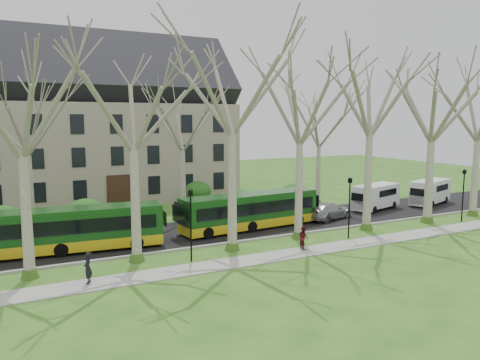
% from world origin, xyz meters
% --- Properties ---
extents(ground, '(120.00, 120.00, 0.00)m').
position_xyz_m(ground, '(0.00, 0.00, 0.00)').
color(ground, '#305B1A').
rests_on(ground, ground).
extents(sidewalk, '(70.00, 2.00, 0.06)m').
position_xyz_m(sidewalk, '(0.00, -2.50, 0.03)').
color(sidewalk, gray).
rests_on(sidewalk, ground).
extents(road, '(80.00, 8.00, 0.06)m').
position_xyz_m(road, '(0.00, 5.50, 0.03)').
color(road, black).
rests_on(road, ground).
extents(curb, '(80.00, 0.25, 0.14)m').
position_xyz_m(curb, '(0.00, 1.50, 0.07)').
color(curb, '#A5A39E').
rests_on(curb, ground).
extents(building, '(26.50, 12.20, 16.00)m').
position_xyz_m(building, '(-6.00, 24.00, 8.07)').
color(building, gray).
rests_on(building, ground).
extents(tree_row_verge, '(49.00, 7.00, 14.00)m').
position_xyz_m(tree_row_verge, '(0.00, 0.30, 7.00)').
color(tree_row_verge, gray).
rests_on(tree_row_verge, ground).
extents(tree_row_far, '(33.00, 7.00, 12.00)m').
position_xyz_m(tree_row_far, '(-1.33, 11.00, 6.00)').
color(tree_row_far, gray).
rests_on(tree_row_far, ground).
extents(lamp_row, '(36.22, 0.22, 4.30)m').
position_xyz_m(lamp_row, '(-0.00, -1.00, 2.57)').
color(lamp_row, black).
rests_on(lamp_row, ground).
extents(hedges, '(30.60, 8.60, 2.00)m').
position_xyz_m(hedges, '(-4.67, 14.00, 1.00)').
color(hedges, '#194F16').
rests_on(hedges, ground).
extents(bus_lead, '(11.68, 3.47, 2.88)m').
position_xyz_m(bus_lead, '(-12.17, 4.36, 1.50)').
color(bus_lead, '#144615').
rests_on(bus_lead, road).
extents(bus_follow, '(11.41, 3.28, 2.81)m').
position_xyz_m(bus_follow, '(1.06, 4.64, 1.47)').
color(bus_follow, '#144615').
rests_on(bus_follow, road).
extents(sedan, '(5.30, 3.34, 1.43)m').
position_xyz_m(sedan, '(8.59, 4.68, 0.78)').
color(sedan, '#A8A8AD').
rests_on(sedan, road).
extents(van_a, '(5.70, 3.33, 2.34)m').
position_xyz_m(van_a, '(15.15, 6.03, 1.23)').
color(van_a, white).
rests_on(van_a, road).
extents(van_b, '(5.88, 3.74, 2.41)m').
position_xyz_m(van_b, '(21.88, 5.63, 1.27)').
color(van_b, white).
rests_on(van_b, road).
extents(pedestrian_a, '(0.59, 0.71, 1.66)m').
position_xyz_m(pedestrian_a, '(-12.16, -2.27, 0.89)').
color(pedestrian_a, black).
rests_on(pedestrian_a, sidewalk).
extents(pedestrian_b, '(0.65, 0.79, 1.50)m').
position_xyz_m(pedestrian_b, '(1.39, -2.01, 0.81)').
color(pedestrian_b, '#51121B').
rests_on(pedestrian_b, sidewalk).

